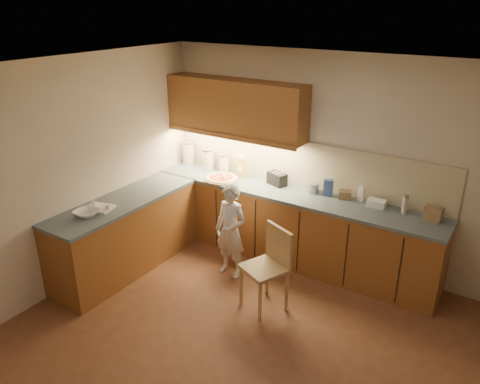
{
  "coord_description": "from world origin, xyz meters",
  "views": [
    {
      "loc": [
        1.99,
        -3.13,
        3.14
      ],
      "look_at": [
        -0.8,
        1.2,
        1.0
      ],
      "focal_mm": 35.0,
      "sensor_mm": 36.0,
      "label": 1
    }
  ],
  "objects_px": {
    "child": "(231,231)",
    "wooden_chair": "(270,263)",
    "pizza_on_board": "(222,178)",
    "toaster": "(277,179)",
    "oil_jug": "(242,167)"
  },
  "relations": [
    {
      "from": "child",
      "to": "oil_jug",
      "type": "distance_m",
      "value": 1.06
    },
    {
      "from": "child",
      "to": "toaster",
      "type": "bearing_deg",
      "value": 84.13
    },
    {
      "from": "child",
      "to": "toaster",
      "type": "distance_m",
      "value": 0.96
    },
    {
      "from": "pizza_on_board",
      "to": "toaster",
      "type": "xyz_separation_m",
      "value": [
        0.7,
        0.24,
        0.06
      ]
    },
    {
      "from": "toaster",
      "to": "wooden_chair",
      "type": "bearing_deg",
      "value": -43.94
    },
    {
      "from": "oil_jug",
      "to": "pizza_on_board",
      "type": "bearing_deg",
      "value": -123.2
    },
    {
      "from": "wooden_chair",
      "to": "toaster",
      "type": "distance_m",
      "value": 1.38
    },
    {
      "from": "pizza_on_board",
      "to": "oil_jug",
      "type": "distance_m",
      "value": 0.31
    },
    {
      "from": "oil_jug",
      "to": "toaster",
      "type": "distance_m",
      "value": 0.54
    },
    {
      "from": "pizza_on_board",
      "to": "oil_jug",
      "type": "xyz_separation_m",
      "value": [
        0.16,
        0.24,
        0.12
      ]
    },
    {
      "from": "pizza_on_board",
      "to": "child",
      "type": "height_order",
      "value": "child"
    },
    {
      "from": "pizza_on_board",
      "to": "toaster",
      "type": "distance_m",
      "value": 0.74
    },
    {
      "from": "child",
      "to": "wooden_chair",
      "type": "relative_size",
      "value": 1.26
    },
    {
      "from": "pizza_on_board",
      "to": "child",
      "type": "distance_m",
      "value": 0.9
    },
    {
      "from": "pizza_on_board",
      "to": "toaster",
      "type": "height_order",
      "value": "pizza_on_board"
    }
  ]
}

